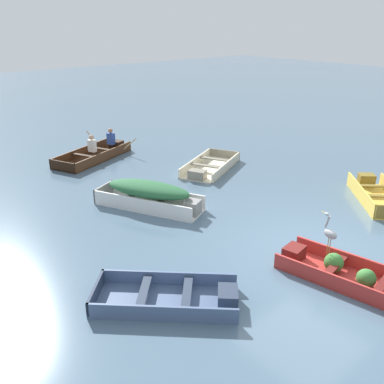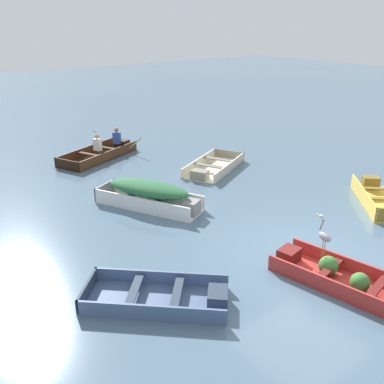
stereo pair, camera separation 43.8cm
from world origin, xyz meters
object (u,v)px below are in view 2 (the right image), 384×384
skiff_yellow_far_moored (379,197)px  heron_on_dinghy (324,235)px  dinghy_red_foreground (344,279)px  skiff_slate_blue_outer_moored (163,297)px  rowboat_dark_varnish_with_crew (102,152)px  skiff_cream_near_moored (213,167)px  skiff_white_mid_moored (150,192)px

skiff_yellow_far_moored → heron_on_dinghy: heron_on_dinghy is taller
dinghy_red_foreground → skiff_yellow_far_moored: 4.70m
skiff_slate_blue_outer_moored → rowboat_dark_varnish_with_crew: rowboat_dark_varnish_with_crew is taller
rowboat_dark_varnish_with_crew → skiff_cream_near_moored: bearing=-59.3°
skiff_yellow_far_moored → rowboat_dark_varnish_with_crew: rowboat_dark_varnish_with_crew is taller
skiff_slate_blue_outer_moored → rowboat_dark_varnish_with_crew: 9.39m
skiff_slate_blue_outer_moored → skiff_yellow_far_moored: bearing=0.4°
skiff_cream_near_moored → skiff_yellow_far_moored: skiff_yellow_far_moored is taller
dinghy_red_foreground → skiff_slate_blue_outer_moored: (-3.09, 1.72, -0.04)m
skiff_yellow_far_moored → heron_on_dinghy: bearing=-164.1°
skiff_cream_near_moored → skiff_slate_blue_outer_moored: (-5.50, -5.03, -0.01)m
rowboat_dark_varnish_with_crew → skiff_slate_blue_outer_moored: bearing=-110.3°
dinghy_red_foreground → skiff_yellow_far_moored: dinghy_red_foreground is taller
skiff_slate_blue_outer_moored → rowboat_dark_varnish_with_crew: (3.25, 8.81, 0.08)m
skiff_yellow_far_moored → skiff_slate_blue_outer_moored: bearing=-179.6°
skiff_cream_near_moored → skiff_yellow_far_moored: (1.94, -4.97, 0.04)m
skiff_yellow_far_moored → rowboat_dark_varnish_with_crew: (-4.19, 8.76, 0.03)m
skiff_white_mid_moored → skiff_slate_blue_outer_moored: 4.35m
dinghy_red_foreground → heron_on_dinghy: (-0.06, 0.52, 0.75)m
skiff_yellow_far_moored → rowboat_dark_varnish_with_crew: bearing=115.6°
dinghy_red_foreground → rowboat_dark_varnish_with_crew: 10.54m
skiff_yellow_far_moored → heron_on_dinghy: 4.65m
dinghy_red_foreground → rowboat_dark_varnish_with_crew: bearing=89.1°
skiff_slate_blue_outer_moored → dinghy_red_foreground: bearing=-29.2°
skiff_cream_near_moored → heron_on_dinghy: 6.75m
rowboat_dark_varnish_with_crew → heron_on_dinghy: 10.04m
skiff_yellow_far_moored → heron_on_dinghy: size_ratio=3.05×
skiff_slate_blue_outer_moored → rowboat_dark_varnish_with_crew: bearing=69.7°
skiff_white_mid_moored → skiff_cream_near_moored: bearing=20.5°
skiff_cream_near_moored → skiff_slate_blue_outer_moored: 7.45m
dinghy_red_foreground → heron_on_dinghy: size_ratio=3.87×
rowboat_dark_varnish_with_crew → skiff_white_mid_moored: bearing=-102.3°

